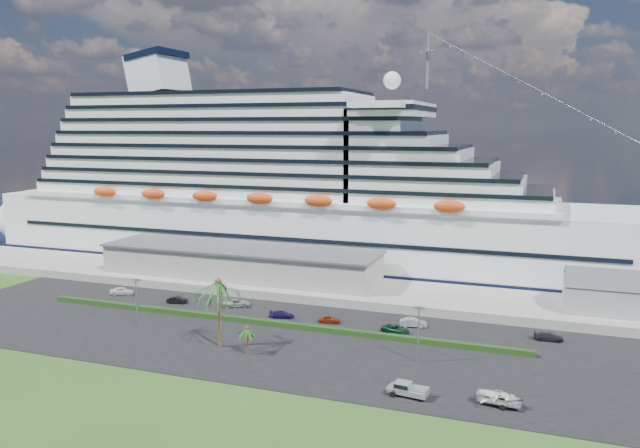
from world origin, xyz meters
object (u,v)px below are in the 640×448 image
at_px(cruise_ship, 296,196).
at_px(pickup_truck, 407,389).
at_px(parked_car_3, 282,314).
at_px(boat_trailer, 500,397).

bearing_deg(cruise_ship, pickup_truck, -57.92).
xyz_separation_m(parked_car_3, pickup_truck, (27.80, -24.54, 0.35)).
height_order(cruise_ship, parked_car_3, cruise_ship).
relative_size(cruise_ship, parked_car_3, 43.81).
bearing_deg(pickup_truck, parked_car_3, 138.56).
xyz_separation_m(cruise_ship, pickup_truck, (42.52, -67.83, -15.59)).
distance_m(cruise_ship, parked_car_3, 48.42).
distance_m(parked_car_3, pickup_truck, 37.08).
height_order(parked_car_3, pickup_truck, pickup_truck).
height_order(parked_car_3, boat_trailer, boat_trailer).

